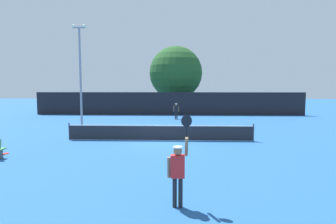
% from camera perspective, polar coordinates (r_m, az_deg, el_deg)
% --- Properties ---
extents(ground_plane, '(120.00, 120.00, 0.00)m').
position_cam_1_polar(ground_plane, '(17.04, -1.63, -5.94)').
color(ground_plane, '#235693').
extents(tennis_net, '(11.48, 0.08, 1.07)m').
position_cam_1_polar(tennis_net, '(16.95, -1.64, -4.24)').
color(tennis_net, '#232328').
rests_on(tennis_net, ground).
extents(perimeter_fence, '(31.64, 0.12, 2.68)m').
position_cam_1_polar(perimeter_fence, '(32.27, 0.16, 1.75)').
color(perimeter_fence, black).
rests_on(perimeter_fence, ground).
extents(player_serving, '(0.67, 0.40, 2.55)m').
position_cam_1_polar(player_serving, '(7.62, 2.10, -11.38)').
color(player_serving, red).
rests_on(player_serving, ground).
extents(player_receiving, '(0.57, 0.24, 1.62)m').
position_cam_1_polar(player_receiving, '(27.92, 1.72, 0.48)').
color(player_receiving, black).
rests_on(player_receiving, ground).
extents(tennis_ball, '(0.07, 0.07, 0.07)m').
position_cam_1_polar(tennis_ball, '(17.45, 1.83, -5.57)').
color(tennis_ball, '#CCE033').
rests_on(tennis_ball, ground).
extents(spare_racket, '(0.28, 0.52, 0.04)m').
position_cam_1_polar(spare_racket, '(15.89, -30.79, -7.44)').
color(spare_racket, black).
rests_on(spare_racket, ground).
extents(light_pole, '(1.18, 0.28, 8.56)m').
position_cam_1_polar(light_pole, '(24.80, -17.79, 8.56)').
color(light_pole, gray).
rests_on(light_pole, ground).
extents(large_tree, '(7.18, 7.18, 8.80)m').
position_cam_1_polar(large_tree, '(37.61, 1.63, 8.14)').
color(large_tree, brown).
rests_on(large_tree, ground).
extents(parked_car_near, '(2.42, 4.41, 1.69)m').
position_cam_1_polar(parked_car_near, '(40.64, -10.56, 1.59)').
color(parked_car_near, '#B7B7BC').
rests_on(parked_car_near, ground).
extents(parked_car_mid, '(2.11, 4.29, 1.69)m').
position_cam_1_polar(parked_car_mid, '(40.48, 9.99, 1.58)').
color(parked_car_mid, black).
rests_on(parked_car_mid, ground).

